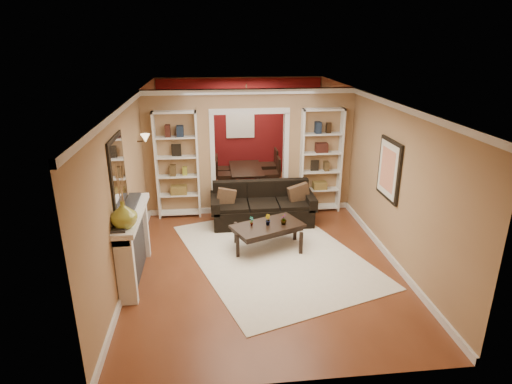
{
  "coord_description": "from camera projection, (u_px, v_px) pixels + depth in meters",
  "views": [
    {
      "loc": [
        -0.83,
        -7.78,
        3.7
      ],
      "look_at": [
        -0.07,
        -0.8,
        1.15
      ],
      "focal_mm": 30.0,
      "sensor_mm": 36.0,
      "label": 1
    }
  ],
  "objects": [
    {
      "name": "coffee_table",
      "position": [
        267.0,
        237.0,
        7.88
      ],
      "size": [
        1.43,
        1.12,
        0.48
      ],
      "primitive_type": "cube",
      "rotation": [
        0.0,
        0.0,
        0.4
      ],
      "color": "black",
      "rests_on": "floor"
    },
    {
      "name": "sofa",
      "position": [
        263.0,
        204.0,
        8.91
      ],
      "size": [
        2.15,
        0.93,
        0.84
      ],
      "primitive_type": "cube",
      "color": "black",
      "rests_on": "floor"
    },
    {
      "name": "dining_chair_nw",
      "position": [
        226.0,
        175.0,
        10.77
      ],
      "size": [
        0.54,
        0.54,
        0.88
      ],
      "primitive_type": "cube",
      "rotation": [
        0.0,
        0.0,
        1.86
      ],
      "color": "black",
      "rests_on": "floor"
    },
    {
      "name": "wall_sconce",
      "position": [
        142.0,
        140.0,
        8.29
      ],
      "size": [
        0.18,
        0.18,
        0.22
      ],
      "primitive_type": "cube",
      "color": "#FFE0A5",
      "rests_on": "wall_left"
    },
    {
      "name": "floor",
      "position": [
        255.0,
        232.0,
        8.62
      ],
      "size": [
        8.0,
        8.0,
        0.0
      ],
      "primitive_type": "plane",
      "color": "brown",
      "rests_on": "ground"
    },
    {
      "name": "wall_front",
      "position": [
        297.0,
        279.0,
        4.42
      ],
      "size": [
        8.0,
        0.0,
        8.0
      ],
      "primitive_type": "plane",
      "rotation": [
        -1.57,
        0.0,
        0.0
      ],
      "color": "#A77F58",
      "rests_on": "ground"
    },
    {
      "name": "pillow_right",
      "position": [
        299.0,
        194.0,
        8.9
      ],
      "size": [
        0.45,
        0.22,
        0.44
      ],
      "primitive_type": "cube",
      "rotation": [
        0.0,
        0.0,
        0.23
      ],
      "color": "brown",
      "rests_on": "sofa"
    },
    {
      "name": "bookshelf_left",
      "position": [
        177.0,
        165.0,
        9.03
      ],
      "size": [
        0.9,
        0.3,
        2.3
      ],
      "primitive_type": "cube",
      "color": "white",
      "rests_on": "floor"
    },
    {
      "name": "chandelier",
      "position": [
        244.0,
        110.0,
        10.45
      ],
      "size": [
        0.5,
        0.5,
        0.3
      ],
      "primitive_type": "cube",
      "color": "#362718",
      "rests_on": "ceiling"
    },
    {
      "name": "wall_right",
      "position": [
        369.0,
        165.0,
        8.38
      ],
      "size": [
        0.0,
        8.0,
        8.0
      ],
      "primitive_type": "plane",
      "rotation": [
        1.57,
        0.0,
        -1.57
      ],
      "color": "#A77F58",
      "rests_on": "ground"
    },
    {
      "name": "plant_right",
      "position": [
        284.0,
        219.0,
        7.8
      ],
      "size": [
        0.12,
        0.12,
        0.19
      ],
      "primitive_type": "imported",
      "rotation": [
        0.0,
        0.0,
        4.62
      ],
      "color": "#336626",
      "rests_on": "coffee_table"
    },
    {
      "name": "pillow_left",
      "position": [
        226.0,
        198.0,
        8.76
      ],
      "size": [
        0.38,
        0.12,
        0.38
      ],
      "primitive_type": "cube",
      "rotation": [
        0.0,
        0.0,
        0.04
      ],
      "color": "brown",
      "rests_on": "sofa"
    },
    {
      "name": "partition_wall",
      "position": [
        250.0,
        152.0,
        9.28
      ],
      "size": [
        4.5,
        0.15,
        2.7
      ],
      "primitive_type": "cube",
      "color": "#A77F58",
      "rests_on": "floor"
    },
    {
      "name": "plant_left",
      "position": [
        252.0,
        221.0,
        7.74
      ],
      "size": [
        0.11,
        0.11,
        0.18
      ],
      "primitive_type": "imported",
      "rotation": [
        0.0,
        0.0,
        0.88
      ],
      "color": "#336626",
      "rests_on": "coffee_table"
    },
    {
      "name": "dining_chair_se",
      "position": [
        266.0,
        165.0,
        11.44
      ],
      "size": [
        0.52,
        0.52,
        0.94
      ],
      "primitive_type": "cube",
      "rotation": [
        0.0,
        0.0,
        -1.69
      ],
      "color": "black",
      "rests_on": "floor"
    },
    {
      "name": "plant_center",
      "position": [
        268.0,
        220.0,
        7.77
      ],
      "size": [
        0.12,
        0.14,
        0.2
      ],
      "primitive_type": "imported",
      "rotation": [
        0.0,
        0.0,
        1.97
      ],
      "color": "#336626",
      "rests_on": "coffee_table"
    },
    {
      "name": "bookshelf_right",
      "position": [
        321.0,
        161.0,
        9.34
      ],
      "size": [
        0.9,
        0.3,
        2.3
      ],
      "primitive_type": "cube",
      "color": "white",
      "rests_on": "floor"
    },
    {
      "name": "dining_chair_ne",
      "position": [
        269.0,
        173.0,
        10.89
      ],
      "size": [
        0.57,
        0.57,
        0.87
      ],
      "primitive_type": "cube",
      "rotation": [
        0.0,
        0.0,
        -1.99
      ],
      "color": "black",
      "rests_on": "floor"
    },
    {
      "name": "ceiling",
      "position": [
        255.0,
        96.0,
        7.7
      ],
      "size": [
        8.0,
        8.0,
        0.0
      ],
      "primitive_type": "plane",
      "rotation": [
        3.14,
        0.0,
        0.0
      ],
      "color": "white",
      "rests_on": "ground"
    },
    {
      "name": "wall_left",
      "position": [
        135.0,
        172.0,
        7.93
      ],
      "size": [
        0.0,
        8.0,
        8.0
      ],
      "primitive_type": "plane",
      "rotation": [
        1.57,
        0.0,
        1.57
      ],
      "color": "#A77F58",
      "rests_on": "ground"
    },
    {
      "name": "wall_back",
      "position": [
        240.0,
        127.0,
        11.9
      ],
      "size": [
        8.0,
        0.0,
        8.0
      ],
      "primitive_type": "plane",
      "rotation": [
        1.57,
        0.0,
        0.0
      ],
      "color": "#A77F58",
      "rests_on": "ground"
    },
    {
      "name": "dining_table",
      "position": [
        247.0,
        177.0,
        11.17
      ],
      "size": [
        1.46,
        0.81,
        0.51
      ],
      "primitive_type": "imported",
      "rotation": [
        0.0,
        0.0,
        1.57
      ],
      "color": "black",
      "rests_on": "floor"
    },
    {
      "name": "dining_window",
      "position": [
        240.0,
        120.0,
        11.76
      ],
      "size": [
        0.78,
        0.03,
        0.98
      ],
      "primitive_type": "cube",
      "color": "#8CA5CC",
      "rests_on": "wall_back"
    },
    {
      "name": "red_back_panel",
      "position": [
        240.0,
        128.0,
        11.88
      ],
      "size": [
        4.44,
        0.04,
        2.64
      ],
      "primitive_type": "cube",
      "color": "maroon",
      "rests_on": "floor"
    },
    {
      "name": "area_rug",
      "position": [
        274.0,
        254.0,
        7.73
      ],
      "size": [
        3.77,
        4.46,
        0.01
      ],
      "primitive_type": "cube",
      "rotation": [
        0.0,
        0.0,
        0.32
      ],
      "color": "white",
      "rests_on": "floor"
    },
    {
      "name": "framed_art",
      "position": [
        389.0,
        170.0,
        7.38
      ],
      "size": [
        0.04,
        0.85,
        1.05
      ],
      "primitive_type": "cube",
      "color": "black",
      "rests_on": "wall_right"
    },
    {
      "name": "dining_chair_sw",
      "position": [
        225.0,
        169.0,
        11.35
      ],
      "size": [
        0.42,
        0.42,
        0.81
      ],
      "primitive_type": "cube",
      "rotation": [
        0.0,
        0.0,
        1.53
      ],
      "color": "black",
      "rests_on": "floor"
    },
    {
      "name": "vase",
      "position": [
        123.0,
        214.0,
        6.01
      ],
      "size": [
        0.47,
        0.47,
        0.39
      ],
      "primitive_type": "imported",
      "rotation": [
        0.0,
        0.0,
        -0.29
      ],
      "color": "olive",
      "rests_on": "fireplace"
    },
    {
      "name": "mirror",
      "position": [
        118.0,
        173.0,
        6.38
      ],
      "size": [
        0.03,
        0.95,
        1.1
      ],
      "primitive_type": "cube",
      "color": "silver",
      "rests_on": "wall_left"
    },
    {
      "name": "fireplace",
      "position": [
        135.0,
        245.0,
        6.81
      ],
      "size": [
        0.32,
        1.7,
        1.16
      ],
      "primitive_type": "cube",
      "color": "white",
      "rests_on": "floor"
    }
  ]
}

